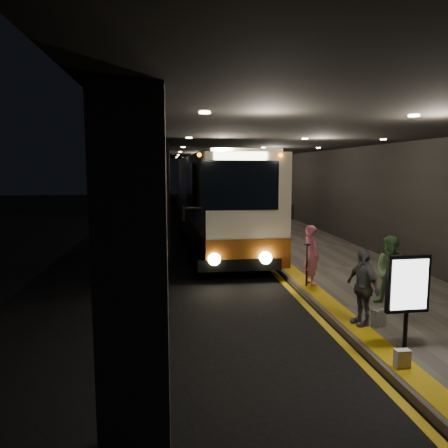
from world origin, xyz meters
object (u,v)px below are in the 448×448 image
passenger_boarding (311,255)px  stanchion_post (307,265)px  passenger_waiting_grey (362,287)px  info_sign (408,286)px  coach_second (199,194)px  coach_main (218,204)px  passenger_waiting_green (391,271)px  bag_polka (379,318)px  bag_plain (402,359)px

passenger_boarding → stanchion_post: passenger_boarding is taller
passenger_waiting_grey → info_sign: bearing=-0.5°
passenger_boarding → info_sign: (0.36, -4.52, 0.33)m
passenger_waiting_grey → info_sign: 1.36m
coach_second → passenger_waiting_grey: size_ratio=6.64×
coach_main → passenger_waiting_green: 9.91m
passenger_boarding → bag_polka: 3.50m
passenger_boarding → passenger_waiting_green: bearing=-161.9°
coach_second → stanchion_post: bearing=-88.5°
bag_plain → info_sign: info_sign is taller
bag_plain → info_sign: (0.48, 0.76, 1.04)m
bag_polka → passenger_waiting_green: bearing=54.1°
bag_polka → stanchion_post: bearing=99.5°
passenger_waiting_green → passenger_waiting_grey: size_ratio=1.04×
coach_second → info_sign: (2.32, -23.62, -0.30)m
passenger_boarding → passenger_waiting_grey: 3.24m
coach_main → bag_polka: (2.31, -10.60, -1.58)m
bag_polka → coach_main: bearing=102.3°
coach_second → passenger_waiting_green: size_ratio=6.39×
coach_second → bag_polka: 22.67m
coach_second → stanchion_post: (1.80, -19.23, -0.90)m
coach_main → bag_plain: coach_main is taller
passenger_boarding → bag_polka: bearing=172.9°
coach_main → passenger_boarding: (1.92, -7.20, -0.89)m
bag_polka → bag_plain: 1.94m
passenger_waiting_green → bag_polka: size_ratio=4.65×
bag_polka → stanchion_post: stanchion_post is taller
coach_second → passenger_boarding: coach_second is taller
passenger_boarding → info_sign: info_sign is taller
passenger_boarding → passenger_waiting_grey: (0.07, -3.24, -0.04)m
stanchion_post → bag_polka: bearing=-80.5°
passenger_waiting_green → info_sign: info_sign is taller
bag_polka → bag_plain: (-0.50, -1.87, -0.03)m
coach_main → stanchion_post: size_ratio=10.67×
passenger_boarding → passenger_waiting_grey: bearing=167.7°
passenger_waiting_green → passenger_waiting_grey: passenger_waiting_green is taller
coach_main → bag_plain: 12.71m
passenger_waiting_green → info_sign: bearing=-62.6°
bag_plain → stanchion_post: 5.17m
bag_polka → passenger_boarding: bearing=96.5°
coach_second → passenger_waiting_grey: 22.45m
coach_main → passenger_waiting_green: coach_main is taller
passenger_waiting_green → bag_polka: passenger_waiting_green is taller
passenger_boarding → stanchion_post: (-0.16, -0.13, -0.27)m
bag_polka → stanchion_post: size_ratio=0.31×
passenger_waiting_green → coach_main: bearing=158.2°
coach_main → bag_polka: coach_main is taller
passenger_waiting_green → info_sign: 2.59m
info_sign → stanchion_post: 4.46m
coach_main → bag_plain: (1.80, -12.47, -1.61)m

